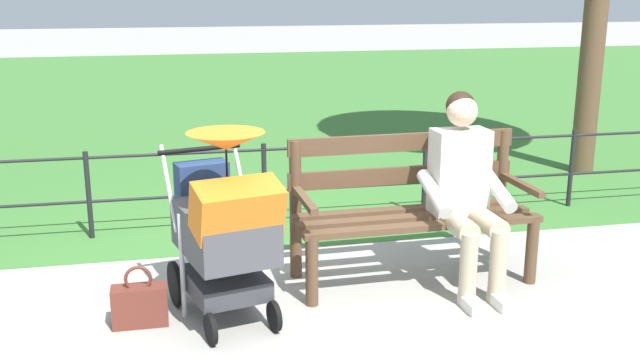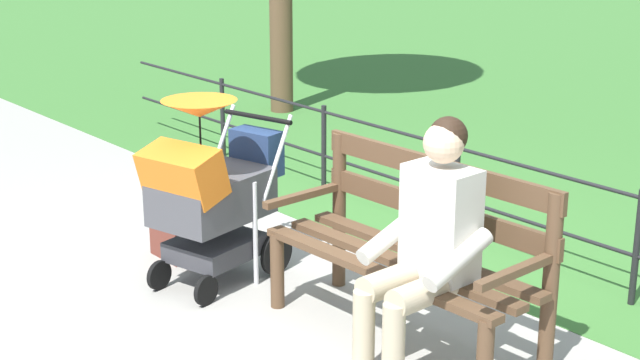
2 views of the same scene
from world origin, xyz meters
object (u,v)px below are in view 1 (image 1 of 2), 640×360
object	(u,v)px
person_on_bench	(466,186)
stroller	(225,224)
handbag	(140,304)
park_bench	(410,202)

from	to	relation	value
person_on_bench	stroller	bearing A→B (deg)	7.05
person_on_bench	handbag	xyz separation A→B (m)	(2.08, 0.17, -0.55)
stroller	person_on_bench	bearing A→B (deg)	-172.95
park_bench	stroller	size ratio (longest dim) A/B	1.40
person_on_bench	park_bench	bearing A→B (deg)	-37.03
park_bench	handbag	xyz separation A→B (m)	(1.78, 0.40, -0.40)
handbag	park_bench	bearing A→B (deg)	-167.42
park_bench	stroller	world-z (taller)	stroller
handbag	person_on_bench	bearing A→B (deg)	-175.20
handbag	stroller	bearing A→B (deg)	177.83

